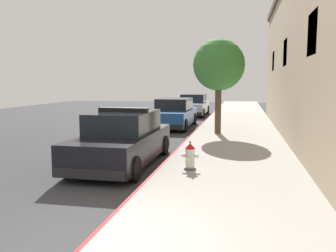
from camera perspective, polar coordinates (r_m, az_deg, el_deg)
The scene contains 8 objects.
ground_plane at distance 15.94m, azimuth -11.43°, elevation -2.29°, with size 31.29×60.00×0.20m, color #353538.
sidewalk_pavement at distance 14.65m, azimuth 10.70°, elevation -2.43°, with size 3.79×60.00×0.13m, color #9E9991.
curb_painted_edge at distance 14.81m, azimuth 3.18°, elevation -2.22°, with size 0.08×60.00×0.13m, color maroon.
police_cruiser at distance 10.66m, azimuth -7.15°, elevation -2.16°, with size 1.94×4.84×1.68m.
parked_car_silver_ahead at distance 19.36m, azimuth 0.97°, elevation 1.96°, with size 1.94×4.84×1.56m.
parked_car_dark_far at distance 26.49m, azimuth 4.08°, elevation 3.28°, with size 1.94×4.84×1.56m.
fire_hydrant at distance 9.51m, azimuth 3.51°, elevation -4.83°, with size 0.44×0.40×0.76m.
street_tree at distance 16.25m, azimuth 8.04°, elevation 9.48°, with size 2.28×2.28×4.20m.
Camera 1 is at (2.12, -4.46, 2.42)m, focal length 38.50 mm.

